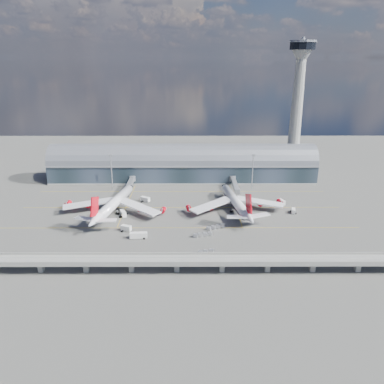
{
  "coord_description": "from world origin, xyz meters",
  "views": [
    {
      "loc": [
        6.31,
        -199.0,
        89.28
      ],
      "look_at": [
        6.91,
        10.0,
        14.0
      ],
      "focal_mm": 35.0,
      "sensor_mm": 36.0,
      "label": 1
    }
  ],
  "objects_px": {
    "service_truck_4": "(281,202)",
    "cargo_train_0": "(206,252)",
    "floodlight_mast_right": "(253,171)",
    "cargo_train_1": "(203,235)",
    "service_truck_0": "(123,214)",
    "service_truck_3": "(293,211)",
    "cargo_train_2": "(216,227)",
    "service_truck_5": "(145,199)",
    "airliner_left": "(113,204)",
    "service_truck_2": "(139,235)",
    "floodlight_mast_left": "(111,171)",
    "control_tower": "(296,111)",
    "airliner_right": "(236,203)",
    "service_truck_1": "(126,228)"
  },
  "relations": [
    {
      "from": "airliner_left",
      "to": "service_truck_5",
      "type": "xyz_separation_m",
      "value": [
        17.01,
        19.42,
        -4.3
      ]
    },
    {
      "from": "service_truck_2",
      "to": "cargo_train_2",
      "type": "relative_size",
      "value": 0.83
    },
    {
      "from": "floodlight_mast_right",
      "to": "service_truck_4",
      "type": "xyz_separation_m",
      "value": [
        14.37,
        -30.33,
        -11.95
      ]
    },
    {
      "from": "service_truck_3",
      "to": "service_truck_0",
      "type": "bearing_deg",
      "value": -164.01
    },
    {
      "from": "control_tower",
      "to": "service_truck_3",
      "type": "relative_size",
      "value": 17.85
    },
    {
      "from": "control_tower",
      "to": "airliner_right",
      "type": "xyz_separation_m",
      "value": [
        -51.07,
        -68.31,
        -46.32
      ]
    },
    {
      "from": "cargo_train_0",
      "to": "cargo_train_2",
      "type": "bearing_deg",
      "value": 1.14
    },
    {
      "from": "service_truck_2",
      "to": "cargo_train_1",
      "type": "xyz_separation_m",
      "value": [
        33.67,
        2.18,
        -0.78
      ]
    },
    {
      "from": "airliner_left",
      "to": "service_truck_2",
      "type": "distance_m",
      "value": 39.37
    },
    {
      "from": "service_truck_4",
      "to": "cargo_train_0",
      "type": "bearing_deg",
      "value": -149.05
    },
    {
      "from": "service_truck_0",
      "to": "service_truck_3",
      "type": "bearing_deg",
      "value": -19.67
    },
    {
      "from": "service_truck_3",
      "to": "floodlight_mast_right",
      "type": "bearing_deg",
      "value": 126.61
    },
    {
      "from": "cargo_train_1",
      "to": "airliner_left",
      "type": "bearing_deg",
      "value": 74.77
    },
    {
      "from": "floodlight_mast_right",
      "to": "service_truck_3",
      "type": "height_order",
      "value": "floodlight_mast_right"
    },
    {
      "from": "service_truck_4",
      "to": "service_truck_5",
      "type": "relative_size",
      "value": 0.93
    },
    {
      "from": "service_truck_3",
      "to": "cargo_train_1",
      "type": "bearing_deg",
      "value": -137.18
    },
    {
      "from": "floodlight_mast_right",
      "to": "cargo_train_1",
      "type": "bearing_deg",
      "value": -116.42
    },
    {
      "from": "service_truck_4",
      "to": "cargo_train_1",
      "type": "distance_m",
      "value": 68.8
    },
    {
      "from": "service_truck_5",
      "to": "cargo_train_1",
      "type": "height_order",
      "value": "service_truck_5"
    },
    {
      "from": "service_truck_3",
      "to": "control_tower",
      "type": "bearing_deg",
      "value": 90.79
    },
    {
      "from": "service_truck_0",
      "to": "service_truck_4",
      "type": "distance_m",
      "value": 100.2
    },
    {
      "from": "service_truck_1",
      "to": "service_truck_0",
      "type": "bearing_deg",
      "value": 34.56
    },
    {
      "from": "service_truck_3",
      "to": "service_truck_5",
      "type": "height_order",
      "value": "service_truck_5"
    },
    {
      "from": "cargo_train_0",
      "to": "cargo_train_1",
      "type": "xyz_separation_m",
      "value": [
        -0.96,
        18.72,
        -0.03
      ]
    },
    {
      "from": "floodlight_mast_right",
      "to": "cargo_train_1",
      "type": "distance_m",
      "value": 85.27
    },
    {
      "from": "cargo_train_0",
      "to": "airliner_right",
      "type": "bearing_deg",
      "value": -6.68
    },
    {
      "from": "service_truck_0",
      "to": "cargo_train_1",
      "type": "xyz_separation_m",
      "value": [
        46.68,
        -27.12,
        -0.64
      ]
    },
    {
      "from": "service_truck_1",
      "to": "cargo_train_0",
      "type": "relative_size",
      "value": 0.72
    },
    {
      "from": "service_truck_3",
      "to": "cargo_train_0",
      "type": "relative_size",
      "value": 0.69
    },
    {
      "from": "control_tower",
      "to": "cargo_train_0",
      "type": "distance_m",
      "value": 150.42
    },
    {
      "from": "control_tower",
      "to": "airliner_left",
      "type": "bearing_deg",
      "value": -150.28
    },
    {
      "from": "airliner_right",
      "to": "service_truck_0",
      "type": "distance_m",
      "value": 68.7
    },
    {
      "from": "floodlight_mast_right",
      "to": "service_truck_2",
      "type": "bearing_deg",
      "value": -132.5
    },
    {
      "from": "floodlight_mast_right",
      "to": "service_truck_5",
      "type": "height_order",
      "value": "floodlight_mast_right"
    },
    {
      "from": "service_truck_3",
      "to": "service_truck_5",
      "type": "xyz_separation_m",
      "value": [
        -92.55,
        19.54,
        0.24
      ]
    },
    {
      "from": "floodlight_mast_right",
      "to": "cargo_train_0",
      "type": "bearing_deg",
      "value": -111.2
    },
    {
      "from": "service_truck_2",
      "to": "cargo_train_2",
      "type": "distance_m",
      "value": 42.66
    },
    {
      "from": "service_truck_5",
      "to": "cargo_train_0",
      "type": "bearing_deg",
      "value": -121.25
    },
    {
      "from": "service_truck_0",
      "to": "service_truck_5",
      "type": "height_order",
      "value": "service_truck_5"
    },
    {
      "from": "service_truck_3",
      "to": "service_truck_4",
      "type": "height_order",
      "value": "service_truck_4"
    },
    {
      "from": "cargo_train_0",
      "to": "cargo_train_2",
      "type": "xyz_separation_m",
      "value": [
        6.45,
        28.0,
        0.03
      ]
    },
    {
      "from": "floodlight_mast_left",
      "to": "floodlight_mast_right",
      "type": "xyz_separation_m",
      "value": [
        100.0,
        0.0,
        0.0
      ]
    },
    {
      "from": "service_truck_5",
      "to": "cargo_train_0",
      "type": "xyz_separation_m",
      "value": [
        37.26,
        -69.82,
        -0.62
      ]
    },
    {
      "from": "floodlight_mast_left",
      "to": "airliner_left",
      "type": "distance_m",
      "value": 45.44
    },
    {
      "from": "service_truck_2",
      "to": "cargo_train_2",
      "type": "bearing_deg",
      "value": -78.8
    },
    {
      "from": "service_truck_0",
      "to": "service_truck_2",
      "type": "bearing_deg",
      "value": -88.21
    },
    {
      "from": "service_truck_5",
      "to": "cargo_train_0",
      "type": "distance_m",
      "value": 79.14
    },
    {
      "from": "cargo_train_1",
      "to": "cargo_train_2",
      "type": "height_order",
      "value": "cargo_train_2"
    },
    {
      "from": "control_tower",
      "to": "cargo_train_1",
      "type": "bearing_deg",
      "value": -125.01
    },
    {
      "from": "floodlight_mast_left",
      "to": "service_truck_4",
      "type": "xyz_separation_m",
      "value": [
        114.37,
        -30.33,
        -11.95
      ]
    }
  ]
}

